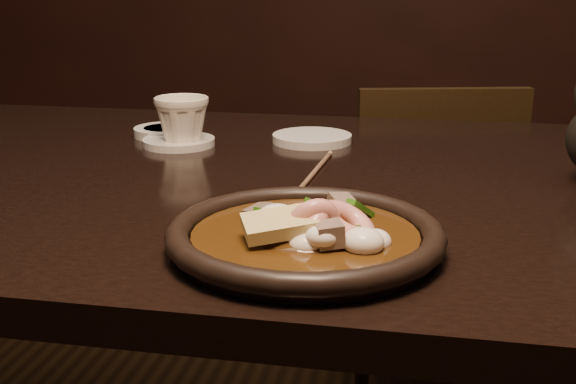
% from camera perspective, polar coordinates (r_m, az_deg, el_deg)
% --- Properties ---
extents(table, '(1.60, 0.90, 0.75)m').
position_cam_1_polar(table, '(1.07, -5.80, -2.22)').
color(table, black).
rests_on(table, floor).
extents(chair, '(0.46, 0.46, 0.80)m').
position_cam_1_polar(chair, '(1.72, 10.72, -3.49)').
color(chair, black).
rests_on(chair, floor).
extents(plate, '(0.28, 0.28, 0.03)m').
position_cam_1_polar(plate, '(0.73, 1.37, -3.56)').
color(plate, black).
rests_on(plate, table).
extents(stirfry, '(0.16, 0.16, 0.06)m').
position_cam_1_polar(stirfry, '(0.72, 1.67, -3.15)').
color(stirfry, '#351E09').
rests_on(stirfry, plate).
extents(soy_dish, '(0.11, 0.11, 0.02)m').
position_cam_1_polar(soy_dish, '(1.28, -9.61, 4.73)').
color(soy_dish, silver).
rests_on(soy_dish, table).
extents(saucer_left, '(0.12, 0.12, 0.01)m').
position_cam_1_polar(saucer_left, '(1.20, -8.62, 3.93)').
color(saucer_left, silver).
rests_on(saucer_left, table).
extents(saucer_right, '(0.13, 0.13, 0.01)m').
position_cam_1_polar(saucer_right, '(1.22, 1.91, 4.27)').
color(saucer_right, silver).
rests_on(saucer_right, table).
extents(tea_cup, '(0.09, 0.09, 0.09)m').
position_cam_1_polar(tea_cup, '(1.18, -8.36, 5.63)').
color(tea_cup, '#F0E5CF').
rests_on(tea_cup, table).
extents(chopsticks, '(0.02, 0.23, 0.01)m').
position_cam_1_polar(chopsticks, '(1.02, 2.13, 1.62)').
color(chopsticks, tan).
rests_on(chopsticks, table).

